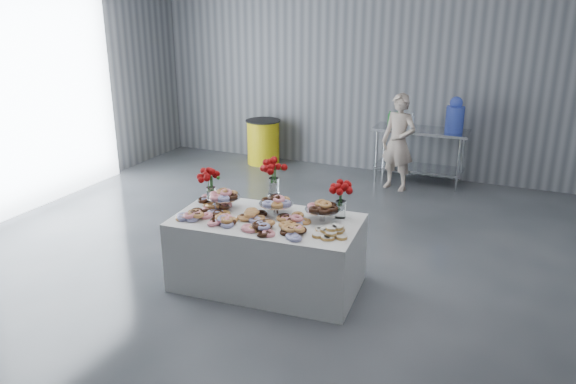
# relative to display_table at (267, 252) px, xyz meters

# --- Properties ---
(ground) EXTENTS (9.00, 9.00, 0.00)m
(ground) POSITION_rel_display_table_xyz_m (-0.17, 0.04, -0.38)
(ground) COLOR #35373C
(ground) RESTS_ON ground
(room_walls) EXTENTS (8.04, 9.04, 4.02)m
(room_walls) POSITION_rel_display_table_xyz_m (-0.44, 0.11, 2.26)
(room_walls) COLOR slate
(room_walls) RESTS_ON ground
(display_table) EXTENTS (1.97, 1.14, 0.75)m
(display_table) POSITION_rel_display_table_xyz_m (0.00, 0.00, 0.00)
(display_table) COLOR silver
(display_table) RESTS_ON ground
(prep_table) EXTENTS (1.50, 0.60, 0.90)m
(prep_table) POSITION_rel_display_table_xyz_m (0.75, 4.14, 0.24)
(prep_table) COLOR silver
(prep_table) RESTS_ON ground
(donut_mounds) EXTENTS (1.86, 0.93, 0.09)m
(donut_mounds) POSITION_rel_display_table_xyz_m (0.00, -0.05, 0.42)
(donut_mounds) COLOR #CB7C4A
(donut_mounds) RESTS_ON display_table
(cake_stand_left) EXTENTS (0.36, 0.36, 0.17)m
(cake_stand_left) POSITION_rel_display_table_xyz_m (-0.56, 0.11, 0.52)
(cake_stand_left) COLOR silver
(cake_stand_left) RESTS_ON display_table
(cake_stand_mid) EXTENTS (0.36, 0.36, 0.17)m
(cake_stand_mid) POSITION_rel_display_table_xyz_m (0.04, 0.15, 0.52)
(cake_stand_mid) COLOR silver
(cake_stand_mid) RESTS_ON display_table
(cake_stand_right) EXTENTS (0.36, 0.36, 0.17)m
(cake_stand_right) POSITION_rel_display_table_xyz_m (0.54, 0.19, 0.52)
(cake_stand_right) COLOR silver
(cake_stand_right) RESTS_ON display_table
(danish_pile) EXTENTS (0.48, 0.48, 0.11)m
(danish_pile) POSITION_rel_display_table_xyz_m (0.76, -0.09, 0.43)
(danish_pile) COLOR silver
(danish_pile) RESTS_ON display_table
(bouquet_left) EXTENTS (0.26, 0.26, 0.42)m
(bouquet_left) POSITION_rel_display_table_xyz_m (-0.77, 0.19, 0.67)
(bouquet_left) COLOR white
(bouquet_left) RESTS_ON display_table
(bouquet_right) EXTENTS (0.26, 0.26, 0.42)m
(bouquet_right) POSITION_rel_display_table_xyz_m (0.68, 0.35, 0.67)
(bouquet_right) COLOR white
(bouquet_right) RESTS_ON display_table
(bouquet_center) EXTENTS (0.26, 0.26, 0.57)m
(bouquet_center) POSITION_rel_display_table_xyz_m (-0.08, 0.35, 0.75)
(bouquet_center) COLOR silver
(bouquet_center) RESTS_ON display_table
(water_jug) EXTENTS (0.28, 0.28, 0.55)m
(water_jug) POSITION_rel_display_table_xyz_m (1.25, 4.14, 0.77)
(water_jug) COLOR #435EE6
(water_jug) RESTS_ON prep_table
(drink_bottles) EXTENTS (0.54, 0.08, 0.27)m
(drink_bottles) POSITION_rel_display_table_xyz_m (0.43, 4.04, 0.66)
(drink_bottles) COLOR #268C33
(drink_bottles) RESTS_ON prep_table
(person) EXTENTS (0.63, 0.50, 1.52)m
(person) POSITION_rel_display_table_xyz_m (0.49, 3.68, 0.38)
(person) COLOR #CC8C93
(person) RESTS_ON ground
(trash_barrel) EXTENTS (0.63, 0.63, 0.80)m
(trash_barrel) POSITION_rel_display_table_xyz_m (-2.08, 4.14, 0.03)
(trash_barrel) COLOR yellow
(trash_barrel) RESTS_ON ground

